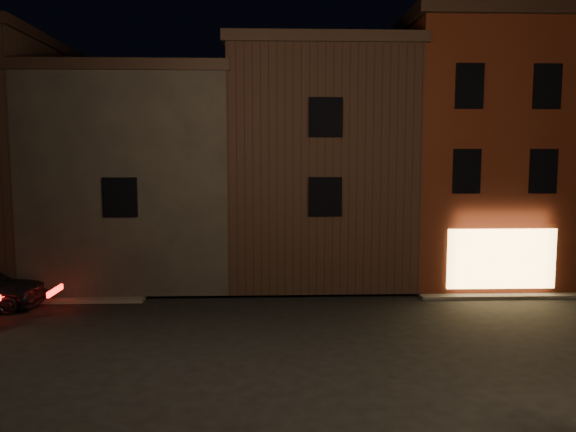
% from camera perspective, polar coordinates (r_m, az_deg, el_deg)
% --- Properties ---
extents(ground, '(120.00, 120.00, 0.00)m').
position_cam_1_polar(ground, '(15.38, 0.12, -13.49)').
color(ground, black).
rests_on(ground, ground).
extents(corner_building, '(6.50, 8.50, 10.50)m').
position_cam_1_polar(corner_building, '(25.44, 17.66, 6.36)').
color(corner_building, '#4A190D').
rests_on(corner_building, ground).
extents(row_building_a, '(7.30, 10.30, 9.40)m').
position_cam_1_polar(row_building_a, '(25.07, 2.61, 5.35)').
color(row_building_a, black).
rests_on(row_building_a, ground).
extents(row_building_b, '(7.80, 10.30, 8.40)m').
position_cam_1_polar(row_building_b, '(25.52, -13.89, 4.07)').
color(row_building_b, black).
rests_on(row_building_b, ground).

